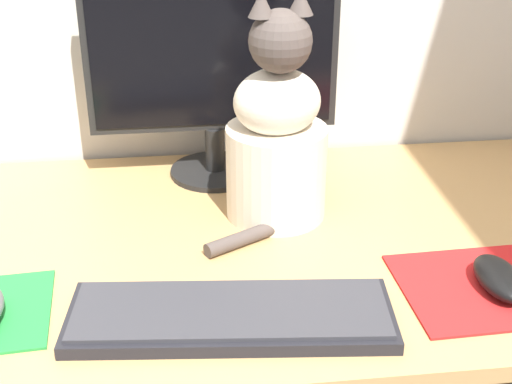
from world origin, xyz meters
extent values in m
cube|color=tan|center=(0.00, 0.00, 0.74)|extent=(1.37, 0.69, 0.02)
cube|color=olive|center=(0.65, 0.30, 0.36)|extent=(0.05, 0.05, 0.72)
cylinder|color=black|center=(-0.03, 0.25, 0.75)|extent=(0.17, 0.17, 0.01)
cylinder|color=black|center=(-0.03, 0.25, 0.80)|extent=(0.04, 0.04, 0.08)
cube|color=black|center=(-0.03, 0.25, 0.99)|extent=(0.45, 0.02, 0.30)
cube|color=black|center=(-0.03, 0.24, 0.99)|extent=(0.42, 0.00, 0.28)
cube|color=black|center=(-0.04, -0.22, 0.76)|extent=(0.44, 0.19, 0.02)
cube|color=#333338|center=(-0.04, -0.22, 0.77)|extent=(0.42, 0.17, 0.01)
cube|color=red|center=(0.32, -0.18, 0.75)|extent=(0.24, 0.21, 0.00)
ellipsoid|color=black|center=(0.34, -0.19, 0.77)|extent=(0.06, 0.11, 0.03)
cylinder|color=beige|center=(0.06, 0.08, 0.83)|extent=(0.19, 0.19, 0.16)
ellipsoid|color=beige|center=(0.06, 0.08, 0.95)|extent=(0.16, 0.14, 0.11)
sphere|color=#4C423D|center=(0.06, 0.07, 1.05)|extent=(0.11, 0.11, 0.10)
cone|color=#4C423D|center=(0.03, 0.06, 1.11)|extent=(0.04, 0.04, 0.04)
cone|color=#4C423D|center=(0.09, 0.07, 1.11)|extent=(0.04, 0.04, 0.04)
cylinder|color=#4C423D|center=(0.03, 0.00, 0.76)|extent=(0.20, 0.12, 0.02)
camera|label=1|loc=(-0.10, -0.98, 1.33)|focal=50.00mm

